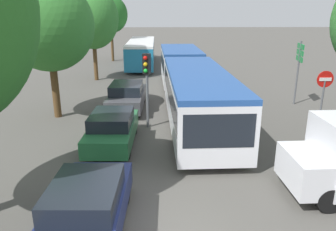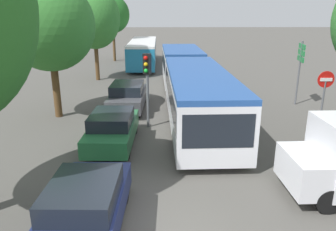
# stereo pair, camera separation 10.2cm
# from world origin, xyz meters

# --- Properties ---
(articulated_bus) EXTENTS (2.98, 17.49, 2.59)m
(articulated_bus) POSITION_xyz_m (1.55, 11.40, 1.49)
(articulated_bus) COLOR silver
(articulated_bus) RESTS_ON ground
(city_bus_rear) EXTENTS (2.49, 10.99, 2.36)m
(city_bus_rear) POSITION_xyz_m (-1.81, 25.60, 1.37)
(city_bus_rear) COLOR teal
(city_bus_rear) RESTS_ON ground
(queued_car_navy) EXTENTS (1.84, 4.10, 1.41)m
(queued_car_navy) POSITION_xyz_m (-1.91, 0.01, 0.71)
(queued_car_navy) COLOR navy
(queued_car_navy) RESTS_ON ground
(queued_car_green) EXTENTS (1.82, 4.05, 1.39)m
(queued_car_green) POSITION_xyz_m (-2.02, 5.49, 0.70)
(queued_car_green) COLOR #236638
(queued_car_green) RESTS_ON ground
(queued_car_graphite) EXTENTS (1.92, 4.27, 1.47)m
(queued_car_graphite) POSITION_xyz_m (-1.89, 10.53, 0.74)
(queued_car_graphite) COLOR #47474C
(queued_car_graphite) RESTS_ON ground
(traffic_light) EXTENTS (0.38, 0.40, 3.40)m
(traffic_light) POSITION_xyz_m (-0.69, 7.60, 2.50)
(traffic_light) COLOR #56595E
(traffic_light) RESTS_ON ground
(no_entry_sign) EXTENTS (0.70, 0.08, 2.82)m
(no_entry_sign) POSITION_xyz_m (6.77, 6.40, 1.88)
(no_entry_sign) COLOR #56595E
(no_entry_sign) RESTS_ON ground
(direction_sign_post) EXTENTS (0.31, 1.39, 3.60)m
(direction_sign_post) POSITION_xyz_m (7.70, 11.31, 2.57)
(direction_sign_post) COLOR #56595E
(direction_sign_post) RESTS_ON ground
(tree_left_mid) EXTENTS (4.27, 4.27, 6.70)m
(tree_left_mid) POSITION_xyz_m (-5.29, 9.40, 4.41)
(tree_left_mid) COLOR #51381E
(tree_left_mid) RESTS_ON ground
(tree_left_far) EXTENTS (3.84, 3.84, 6.88)m
(tree_left_far) POSITION_xyz_m (-5.09, 18.48, 4.51)
(tree_left_far) COLOR #51381E
(tree_left_far) RESTS_ON ground
(tree_left_distant) EXTENTS (3.46, 3.46, 6.64)m
(tree_left_distant) POSITION_xyz_m (-5.01, 28.52, 4.76)
(tree_left_distant) COLOR #51381E
(tree_left_distant) RESTS_ON ground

